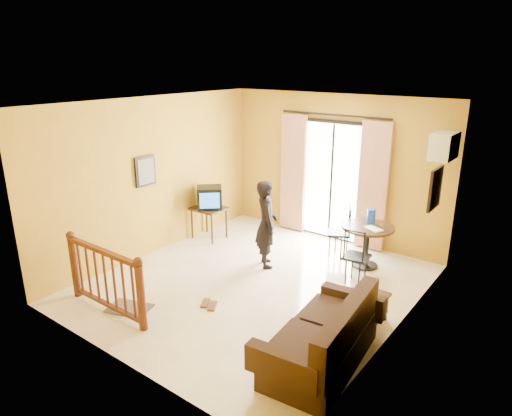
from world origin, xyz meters
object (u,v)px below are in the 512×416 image
Objects in this scene: television at (209,197)px; coffee_table at (359,310)px; dining_table at (367,234)px; standing_person at (266,224)px; sofa at (325,340)px.

television reaches higher than coffee_table.
standing_person is at bearing -144.42° from dining_table.
coffee_table is at bearing -60.72° from television.
television is 0.34× the size of sofa.
television is 1.64m from standing_person.
sofa is 1.23× the size of standing_person.
sofa reaches higher than dining_table.
coffee_table is at bearing 84.43° from sofa.
dining_table is 0.97× the size of coffee_table.
standing_person reaches higher than dining_table.
sofa is 2.80m from standing_person.
coffee_table is 0.60× the size of standing_person.
sofa is at bearing -175.58° from standing_person.
television is 0.42× the size of standing_person.
coffee_table is at bearing -157.35° from standing_person.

